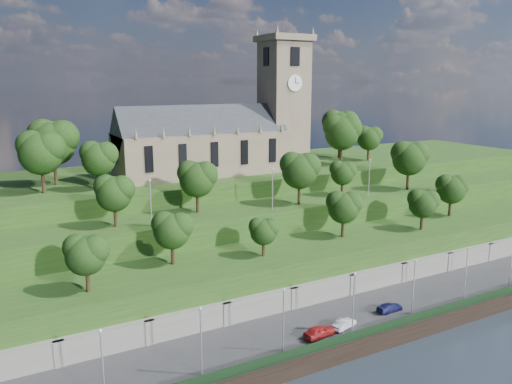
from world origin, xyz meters
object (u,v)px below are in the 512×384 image
church (225,133)px  car_left (319,331)px  car_middle (344,324)px  car_right (390,307)px

church → car_left: bearing=-99.6°
car_left → car_middle: (3.99, 0.35, -0.12)m
car_middle → car_right: 8.42m
church → car_left: church is taller
church → car_left: 47.64m
car_middle → car_right: car_middle is taller
church → car_middle: 46.94m
car_right → church: bearing=4.3°
car_middle → car_right: (8.37, 0.87, -0.03)m
church → car_middle: (-3.23, -42.38, -19.92)m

